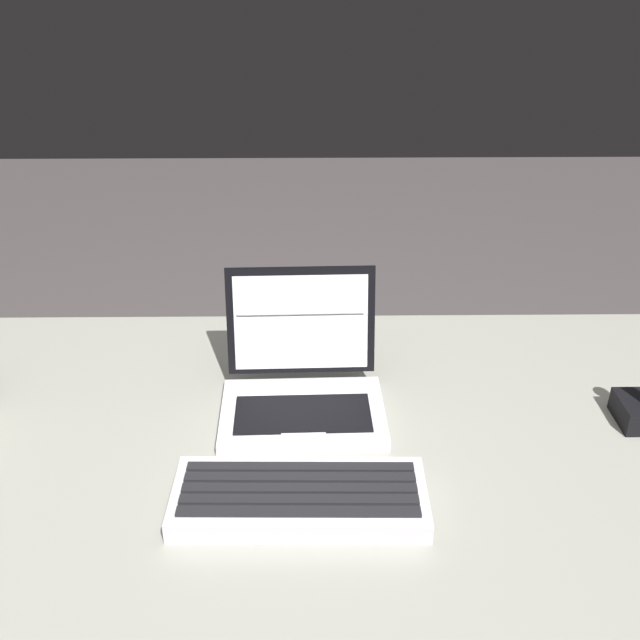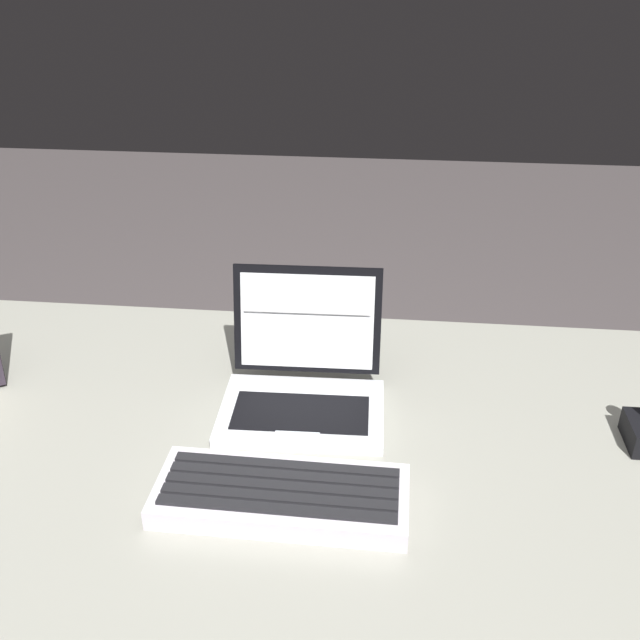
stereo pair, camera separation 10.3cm
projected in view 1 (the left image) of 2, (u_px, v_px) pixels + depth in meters
desk at (259, 480)px, 1.06m from camera, size 1.50×0.79×0.73m
laptop_front at (302, 384)px, 1.10m from camera, size 0.25×0.21×0.20m
external_keyboard at (300, 498)px, 0.92m from camera, size 0.32×0.13×0.03m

